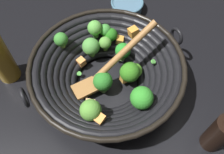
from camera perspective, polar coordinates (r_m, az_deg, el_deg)
The scene contains 4 objects.
ground_plane at distance 0.73m, azimuth -1.08°, elevation -1.70°, with size 4.00×4.00×0.00m, color black.
wok at distance 0.67m, azimuth -1.08°, elevation 1.41°, with size 0.43×0.46×0.20m.
soy_sauce_bottle at distance 0.65m, azimuth 24.22°, elevation -12.06°, with size 0.05×0.05×0.17m.
prep_bowl at distance 0.93m, azimuth 3.60°, elevation 16.62°, with size 0.12×0.12×0.04m.
Camera 1 is at (0.29, -0.24, 0.63)m, focal length 38.44 mm.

